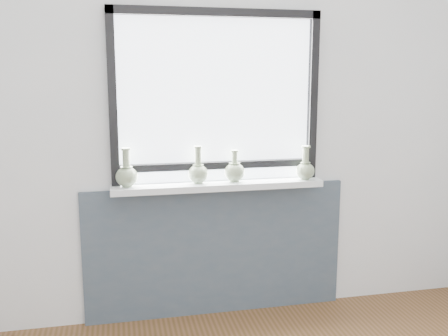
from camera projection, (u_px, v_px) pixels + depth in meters
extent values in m
cube|color=silver|center=(215.00, 117.00, 3.13)|extent=(3.60, 0.02, 2.60)
cube|color=#414C57|center=(217.00, 250.00, 3.26)|extent=(1.70, 0.03, 0.86)
cube|color=silver|center=(219.00, 186.00, 3.11)|extent=(1.32, 0.18, 0.04)
cube|color=black|center=(113.00, 98.00, 2.93)|extent=(0.05, 0.06, 1.05)
cube|color=black|center=(312.00, 96.00, 3.19)|extent=(0.05, 0.06, 1.05)
cube|color=black|center=(217.00, 12.00, 2.97)|extent=(1.30, 0.06, 0.05)
cube|color=black|center=(217.00, 165.00, 3.13)|extent=(1.20, 0.05, 0.04)
cube|color=white|center=(216.00, 101.00, 3.08)|extent=(1.20, 0.01, 1.00)
cylinder|color=gray|center=(127.00, 186.00, 2.98)|extent=(0.06, 0.06, 0.01)
ellipsoid|color=gray|center=(127.00, 177.00, 2.97)|extent=(0.13, 0.13, 0.12)
cone|color=gray|center=(127.00, 169.00, 2.96)|extent=(0.07, 0.07, 0.03)
cylinder|color=gray|center=(126.00, 160.00, 2.95)|extent=(0.04, 0.04, 0.12)
cylinder|color=gray|center=(126.00, 149.00, 2.94)|extent=(0.06, 0.06, 0.01)
cylinder|color=gray|center=(198.00, 182.00, 3.08)|extent=(0.06, 0.06, 0.01)
ellipsoid|color=gray|center=(198.00, 174.00, 3.07)|extent=(0.13, 0.13, 0.12)
cone|color=gray|center=(198.00, 167.00, 3.07)|extent=(0.07, 0.07, 0.03)
cylinder|color=gray|center=(198.00, 158.00, 3.06)|extent=(0.04, 0.04, 0.12)
cylinder|color=gray|center=(198.00, 147.00, 3.04)|extent=(0.05, 0.05, 0.01)
cylinder|color=gray|center=(235.00, 181.00, 3.13)|extent=(0.06, 0.06, 0.01)
ellipsoid|color=gray|center=(235.00, 172.00, 3.12)|extent=(0.13, 0.13, 0.12)
cone|color=gray|center=(235.00, 165.00, 3.11)|extent=(0.07, 0.07, 0.03)
cylinder|color=gray|center=(235.00, 159.00, 3.10)|extent=(0.04, 0.04, 0.09)
cylinder|color=gray|center=(235.00, 151.00, 3.09)|extent=(0.05, 0.05, 0.01)
cylinder|color=gray|center=(305.00, 179.00, 3.19)|extent=(0.05, 0.05, 0.01)
ellipsoid|color=gray|center=(305.00, 171.00, 3.18)|extent=(0.12, 0.12, 0.11)
cone|color=gray|center=(305.00, 165.00, 3.18)|extent=(0.07, 0.07, 0.03)
cylinder|color=gray|center=(306.00, 156.00, 3.17)|extent=(0.04, 0.04, 0.11)
cylinder|color=gray|center=(306.00, 147.00, 3.16)|extent=(0.06, 0.06, 0.01)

